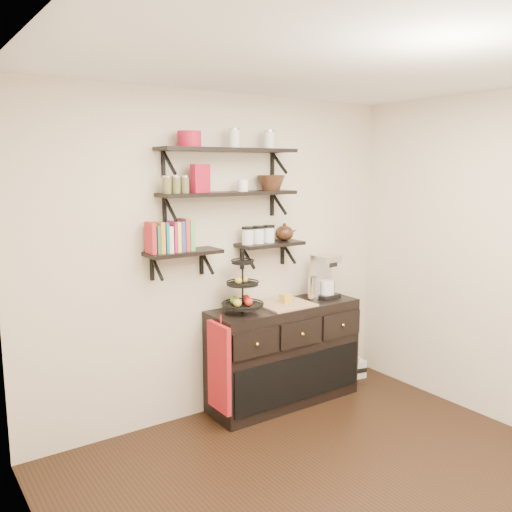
% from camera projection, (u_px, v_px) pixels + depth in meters
% --- Properties ---
extents(floor, '(3.50, 3.50, 0.00)m').
position_uv_depth(floor, '(367.00, 506.00, 3.39)').
color(floor, black).
rests_on(floor, ground).
extents(ceiling, '(3.50, 3.50, 0.02)m').
position_uv_depth(ceiling, '(383.00, 56.00, 2.95)').
color(ceiling, white).
rests_on(ceiling, back_wall).
extents(back_wall, '(3.50, 0.02, 2.70)m').
position_uv_depth(back_wall, '(221.00, 256.00, 4.60)').
color(back_wall, beige).
rests_on(back_wall, ground).
extents(left_wall, '(0.02, 3.50, 2.70)m').
position_uv_depth(left_wall, '(72.00, 354.00, 2.19)').
color(left_wall, beige).
rests_on(left_wall, ground).
extents(shelf_top, '(1.20, 0.27, 0.23)m').
position_uv_depth(shelf_top, '(229.00, 150.00, 4.34)').
color(shelf_top, black).
rests_on(shelf_top, back_wall).
extents(shelf_mid, '(1.20, 0.27, 0.23)m').
position_uv_depth(shelf_mid, '(229.00, 194.00, 4.40)').
color(shelf_mid, black).
rests_on(shelf_mid, back_wall).
extents(shelf_low_left, '(0.60, 0.25, 0.23)m').
position_uv_depth(shelf_low_left, '(183.00, 253.00, 4.25)').
color(shelf_low_left, black).
rests_on(shelf_low_left, back_wall).
extents(shelf_low_right, '(0.60, 0.25, 0.23)m').
position_uv_depth(shelf_low_right, '(270.00, 245.00, 4.72)').
color(shelf_low_right, black).
rests_on(shelf_low_right, back_wall).
extents(cookbooks, '(0.36, 0.15, 0.26)m').
position_uv_depth(cookbooks, '(172.00, 237.00, 4.18)').
color(cookbooks, '#AB232A').
rests_on(cookbooks, shelf_low_left).
extents(glass_canisters, '(0.32, 0.10, 0.13)m').
position_uv_depth(glass_canisters, '(258.00, 236.00, 4.64)').
color(glass_canisters, silver).
rests_on(glass_canisters, shelf_low_right).
extents(sideboard, '(1.40, 0.50, 0.92)m').
position_uv_depth(sideboard, '(284.00, 354.00, 4.83)').
color(sideboard, black).
rests_on(sideboard, floor).
extents(fruit_stand, '(0.34, 0.34, 0.50)m').
position_uv_depth(fruit_stand, '(243.00, 292.00, 4.49)').
color(fruit_stand, black).
rests_on(fruit_stand, sideboard).
extents(candle, '(0.08, 0.08, 0.08)m').
position_uv_depth(candle, '(286.00, 299.00, 4.75)').
color(candle, gold).
rests_on(candle, sideboard).
extents(coffee_maker, '(0.24, 0.23, 0.40)m').
position_uv_depth(coffee_maker, '(324.00, 277.00, 5.01)').
color(coffee_maker, black).
rests_on(coffee_maker, sideboard).
extents(thermal_carafe, '(0.11, 0.11, 0.22)m').
position_uv_depth(thermal_carafe, '(314.00, 289.00, 4.90)').
color(thermal_carafe, silver).
rests_on(thermal_carafe, sideboard).
extents(apron, '(0.04, 0.31, 0.72)m').
position_uv_depth(apron, '(219.00, 367.00, 4.33)').
color(apron, maroon).
rests_on(apron, sideboard).
extents(radio, '(0.36, 0.26, 0.20)m').
position_uv_depth(radio, '(348.00, 368.00, 5.44)').
color(radio, silver).
rests_on(radio, floor).
extents(recipe_box, '(0.17, 0.10, 0.22)m').
position_uv_depth(recipe_box, '(200.00, 178.00, 4.23)').
color(recipe_box, maroon).
rests_on(recipe_box, shelf_mid).
extents(walnut_bowl, '(0.24, 0.24, 0.13)m').
position_uv_depth(walnut_bowl, '(271.00, 183.00, 4.62)').
color(walnut_bowl, black).
rests_on(walnut_bowl, shelf_mid).
extents(ramekins, '(0.09, 0.09, 0.10)m').
position_uv_depth(ramekins, '(243.00, 185.00, 4.46)').
color(ramekins, white).
rests_on(ramekins, shelf_mid).
extents(teapot, '(0.23, 0.17, 0.16)m').
position_uv_depth(teapot, '(284.00, 232.00, 4.79)').
color(teapot, '#331C0F').
rests_on(teapot, shelf_low_right).
extents(red_pot, '(0.18, 0.18, 0.12)m').
position_uv_depth(red_pot, '(189.00, 139.00, 4.13)').
color(red_pot, maroon).
rests_on(red_pot, shelf_top).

